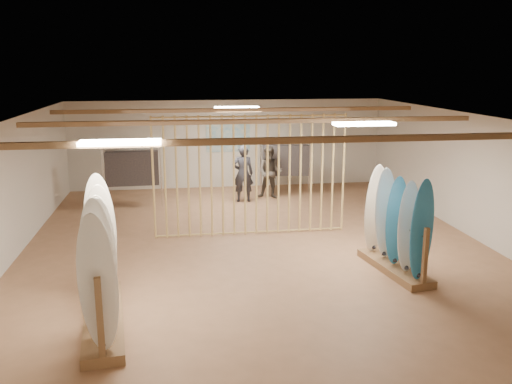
{
  "coord_description": "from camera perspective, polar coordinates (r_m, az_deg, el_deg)",
  "views": [
    {
      "loc": [
        -1.7,
        -11.23,
        3.86
      ],
      "look_at": [
        0.0,
        0.0,
        1.2
      ],
      "focal_mm": 38.0,
      "sensor_mm": 36.0,
      "label": 1
    }
  ],
  "objects": [
    {
      "name": "floor",
      "position": [
        11.99,
        0.0,
        -5.59
      ],
      "size": [
        12.0,
        12.0,
        0.0
      ],
      "primitive_type": "plane",
      "color": "#986B49",
      "rests_on": "ground"
    },
    {
      "name": "ceiling",
      "position": [
        11.4,
        0.0,
        7.85
      ],
      "size": [
        12.0,
        12.0,
        0.0
      ],
      "primitive_type": "plane",
      "rotation": [
        3.14,
        0.0,
        0.0
      ],
      "color": "#98948F",
      "rests_on": "ground"
    },
    {
      "name": "wall_back",
      "position": [
        17.48,
        -2.95,
        5.07
      ],
      "size": [
        12.0,
        0.0,
        12.0
      ],
      "primitive_type": "plane",
      "rotation": [
        1.57,
        0.0,
        0.0
      ],
      "color": "beige",
      "rests_on": "ground"
    },
    {
      "name": "wall_front",
      "position": [
        6.02,
        8.74,
        -11.08
      ],
      "size": [
        12.0,
        0.0,
        12.0
      ],
      "primitive_type": "plane",
      "rotation": [
        -1.57,
        0.0,
        0.0
      ],
      "color": "beige",
      "rests_on": "ground"
    },
    {
      "name": "wall_left",
      "position": [
        11.96,
        -24.42,
        0.12
      ],
      "size": [
        0.0,
        12.0,
        12.0
      ],
      "primitive_type": "plane",
      "rotation": [
        1.57,
        0.0,
        1.57
      ],
      "color": "beige",
      "rests_on": "ground"
    },
    {
      "name": "wall_right",
      "position": [
        13.3,
        21.83,
        1.57
      ],
      "size": [
        0.0,
        12.0,
        12.0
      ],
      "primitive_type": "plane",
      "rotation": [
        1.57,
        0.0,
        -1.57
      ],
      "color": "beige",
      "rests_on": "ground"
    },
    {
      "name": "ceiling_slats",
      "position": [
        11.41,
        0.0,
        7.45
      ],
      "size": [
        9.5,
        6.12,
        0.1
      ],
      "primitive_type": "cube",
      "color": "brown",
      "rests_on": "ground"
    },
    {
      "name": "light_panels",
      "position": [
        11.41,
        0.0,
        7.55
      ],
      "size": [
        1.2,
        0.35,
        0.06
      ],
      "primitive_type": "cube",
      "color": "white",
      "rests_on": "ground"
    },
    {
      "name": "bamboo_partition",
      "position": [
        12.39,
        -0.55,
        1.73
      ],
      "size": [
        4.45,
        0.05,
        2.78
      ],
      "color": "tan",
      "rests_on": "ground"
    },
    {
      "name": "poster",
      "position": [
        17.44,
        -2.96,
        5.71
      ],
      "size": [
        1.4,
        0.03,
        0.9
      ],
      "primitive_type": "cube",
      "color": "teal",
      "rests_on": "ground"
    },
    {
      "name": "rack_left",
      "position": [
        8.54,
        -15.99,
        -8.96
      ],
      "size": [
        0.85,
        2.63,
        2.09
      ],
      "rotation": [
        0.0,
        0.0,
        0.11
      ],
      "color": "brown",
      "rests_on": "floor"
    },
    {
      "name": "rack_right",
      "position": [
        10.64,
        14.49,
        -4.81
      ],
      "size": [
        0.82,
        2.06,
        1.9
      ],
      "rotation": [
        0.0,
        0.0,
        0.15
      ],
      "color": "brown",
      "rests_on": "floor"
    },
    {
      "name": "clothing_rack_a",
      "position": [
        15.42,
        -12.89,
        2.46
      ],
      "size": [
        1.55,
        0.43,
        1.66
      ],
      "rotation": [
        0.0,
        0.0,
        0.03
      ],
      "color": "silver",
      "rests_on": "floor"
    },
    {
      "name": "clothing_rack_b",
      "position": [
        16.51,
        3.12,
        3.37
      ],
      "size": [
        1.5,
        0.55,
        1.62
      ],
      "rotation": [
        0.0,
        0.0,
        -0.12
      ],
      "color": "silver",
      "rests_on": "floor"
    },
    {
      "name": "shopper_a",
      "position": [
        15.57,
        -1.38,
        2.34
      ],
      "size": [
        0.69,
        0.48,
        1.87
      ],
      "primitive_type": "imported",
      "rotation": [
        0.0,
        0.0,
        3.12
      ],
      "color": "#25252C",
      "rests_on": "floor"
    },
    {
      "name": "shopper_b",
      "position": [
        16.0,
        1.48,
        2.43
      ],
      "size": [
        1.02,
        0.91,
        1.75
      ],
      "primitive_type": "imported",
      "rotation": [
        0.0,
        0.0,
        -0.35
      ],
      "color": "#403831",
      "rests_on": "floor"
    }
  ]
}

